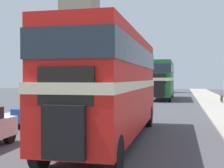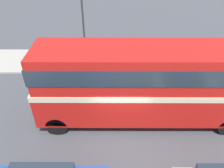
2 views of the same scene
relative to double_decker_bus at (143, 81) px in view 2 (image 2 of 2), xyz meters
name	(u,v)px [view 2 (image 2 of 2)]	position (x,y,z in m)	size (l,w,h in m)	color
ground_plane	(120,127)	(-0.63, 1.06, -2.49)	(120.00, 120.00, 0.00)	#47474C
sidewalk_right	(117,61)	(6.12, 1.06, -2.43)	(3.50, 120.00, 0.12)	#A8A093
double_decker_bus	(143,81)	(0.00, 0.00, 0.00)	(2.41, 10.43, 4.18)	red
street_lamp	(83,16)	(4.86, 3.29, 1.47)	(0.36, 0.36, 5.86)	#38383D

